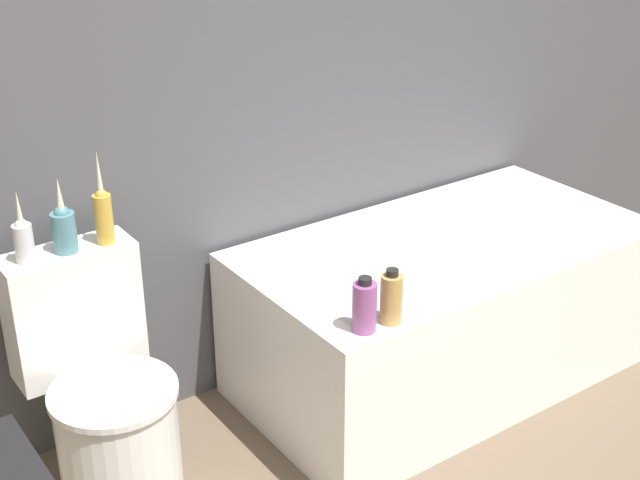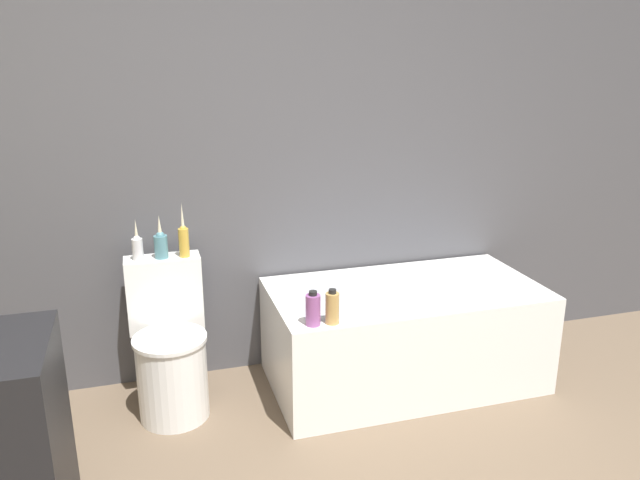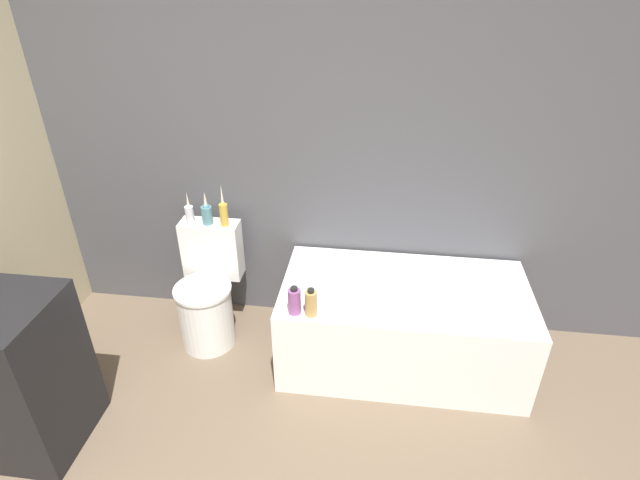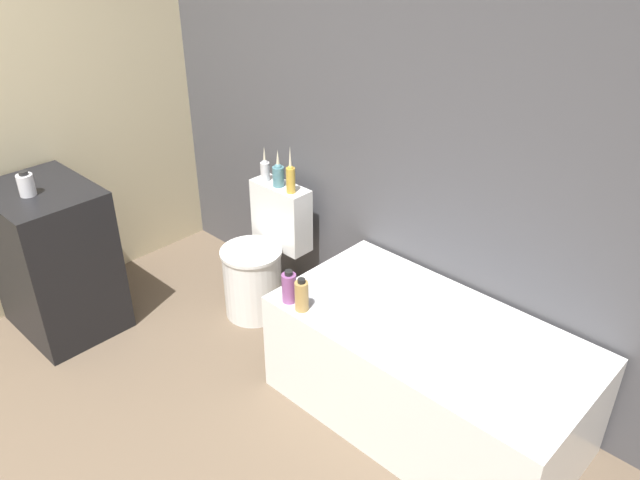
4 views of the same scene
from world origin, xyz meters
name	(u,v)px [view 4 (image 4 of 4)]	position (x,y,z in m)	size (l,w,h in m)	color
wall_back_tiled	(370,108)	(0.00, 2.22, 1.30)	(6.40, 0.06, 2.60)	#4C4C51
bathtub	(427,372)	(0.76, 1.79, 0.28)	(1.46, 0.77, 0.55)	white
toilet	(261,262)	(-0.49, 1.86, 0.33)	(0.38, 0.51, 0.77)	white
vanity_counter	(55,259)	(-1.22, 0.95, 0.44)	(0.64, 0.51, 0.88)	black
soap_bottle_glass	(26,184)	(-1.18, 0.89, 0.94)	(0.08, 0.08, 0.13)	silver
vase_gold	(265,169)	(-0.61, 2.02, 0.84)	(0.05, 0.05, 0.21)	silver
vase_silver	(278,174)	(-0.49, 2.02, 0.85)	(0.07, 0.07, 0.22)	teal
vase_bronze	(291,177)	(-0.38, 2.01, 0.86)	(0.05, 0.05, 0.28)	gold
shampoo_bottle_tall	(289,287)	(0.15, 1.48, 0.63)	(0.07, 0.07, 0.17)	#8C4C8C
shampoo_bottle_short	(302,296)	(0.24, 1.47, 0.63)	(0.07, 0.07, 0.17)	tan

